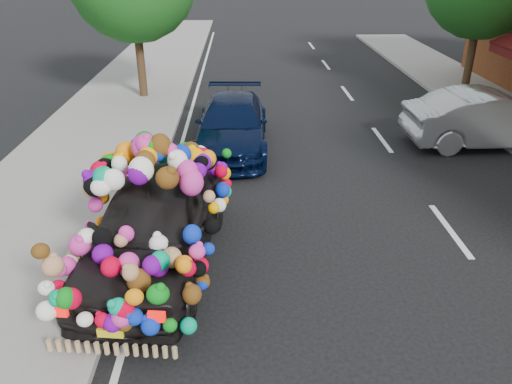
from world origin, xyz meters
TOP-DOWN VIEW (x-y plane):
  - ground at (0.00, 0.00)m, footprint 100.00×100.00m
  - sidewalk at (-4.30, 0.00)m, footprint 4.00×60.00m
  - kerb at (-2.35, 0.00)m, footprint 0.15×60.00m
  - lane_markings at (3.60, 0.00)m, footprint 6.00×50.00m
  - plush_art_car at (-1.80, -0.91)m, footprint 2.70×4.95m
  - navy_sedan at (-0.60, 4.50)m, footprint 1.99×4.58m
  - silver_hatchback at (6.32, 4.48)m, footprint 4.55×1.67m

SIDE VIEW (x-z plane):
  - ground at x=0.00m, z-range 0.00..0.00m
  - lane_markings at x=3.60m, z-range 0.00..0.01m
  - sidewalk at x=-4.30m, z-range 0.00..0.12m
  - kerb at x=-2.35m, z-range 0.00..0.13m
  - navy_sedan at x=-0.60m, z-range 0.00..1.31m
  - silver_hatchback at x=6.32m, z-range 0.00..1.49m
  - plush_art_car at x=-1.80m, z-range 0.03..2.22m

